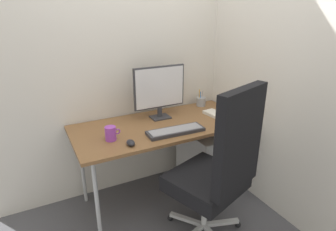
{
  "coord_description": "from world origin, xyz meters",
  "views": [
    {
      "loc": [
        -0.98,
        -1.99,
        1.67
      ],
      "look_at": [
        0.01,
        -0.07,
        0.83
      ],
      "focal_mm": 30.08,
      "sensor_mm": 36.0,
      "label": 1
    }
  ],
  "objects_px": {
    "keyboard": "(176,131)",
    "coffee_mug": "(111,133)",
    "office_chair": "(218,169)",
    "mouse": "(131,143)",
    "pen_holder": "(201,101)",
    "notebook": "(216,114)",
    "monitor": "(160,89)",
    "filing_cabinet": "(209,157)"
  },
  "relations": [
    {
      "from": "pen_holder",
      "to": "notebook",
      "type": "height_order",
      "value": "pen_holder"
    },
    {
      "from": "filing_cabinet",
      "to": "keyboard",
      "type": "bearing_deg",
      "value": -158.78
    },
    {
      "from": "monitor",
      "to": "keyboard",
      "type": "height_order",
      "value": "monitor"
    },
    {
      "from": "notebook",
      "to": "keyboard",
      "type": "bearing_deg",
      "value": -169.13
    },
    {
      "from": "office_chair",
      "to": "notebook",
      "type": "bearing_deg",
      "value": 55.56
    },
    {
      "from": "office_chair",
      "to": "notebook",
      "type": "height_order",
      "value": "office_chair"
    },
    {
      "from": "monitor",
      "to": "pen_holder",
      "type": "distance_m",
      "value": 0.57
    },
    {
      "from": "office_chair",
      "to": "keyboard",
      "type": "bearing_deg",
      "value": 101.76
    },
    {
      "from": "monitor",
      "to": "coffee_mug",
      "type": "distance_m",
      "value": 0.62
    },
    {
      "from": "pen_holder",
      "to": "notebook",
      "type": "bearing_deg",
      "value": -96.96
    },
    {
      "from": "keyboard",
      "to": "coffee_mug",
      "type": "relative_size",
      "value": 4.0
    },
    {
      "from": "office_chair",
      "to": "keyboard",
      "type": "height_order",
      "value": "office_chair"
    },
    {
      "from": "filing_cabinet",
      "to": "pen_holder",
      "type": "xyz_separation_m",
      "value": [
        0.06,
        0.27,
        0.49
      ]
    },
    {
      "from": "office_chair",
      "to": "filing_cabinet",
      "type": "relative_size",
      "value": 2.14
    },
    {
      "from": "keyboard",
      "to": "mouse",
      "type": "xyz_separation_m",
      "value": [
        -0.39,
        -0.04,
        0.01
      ]
    },
    {
      "from": "notebook",
      "to": "coffee_mug",
      "type": "relative_size",
      "value": 2.03
    },
    {
      "from": "monitor",
      "to": "mouse",
      "type": "relative_size",
      "value": 5.16
    },
    {
      "from": "keyboard",
      "to": "filing_cabinet",
      "type": "bearing_deg",
      "value": 21.22
    },
    {
      "from": "filing_cabinet",
      "to": "mouse",
      "type": "relative_size",
      "value": 6.22
    },
    {
      "from": "office_chair",
      "to": "keyboard",
      "type": "distance_m",
      "value": 0.48
    },
    {
      "from": "monitor",
      "to": "office_chair",
      "type": "bearing_deg",
      "value": -85.63
    },
    {
      "from": "office_chair",
      "to": "mouse",
      "type": "xyz_separation_m",
      "value": [
        -0.49,
        0.41,
        0.13
      ]
    },
    {
      "from": "filing_cabinet",
      "to": "notebook",
      "type": "distance_m",
      "value": 0.46
    },
    {
      "from": "office_chair",
      "to": "monitor",
      "type": "xyz_separation_m",
      "value": [
        -0.06,
        0.8,
        0.38
      ]
    },
    {
      "from": "office_chair",
      "to": "mouse",
      "type": "relative_size",
      "value": 13.32
    },
    {
      "from": "monitor",
      "to": "coffee_mug",
      "type": "height_order",
      "value": "monitor"
    },
    {
      "from": "pen_holder",
      "to": "coffee_mug",
      "type": "xyz_separation_m",
      "value": [
        -1.04,
        -0.35,
        0.01
      ]
    },
    {
      "from": "mouse",
      "to": "coffee_mug",
      "type": "bearing_deg",
      "value": 123.79
    },
    {
      "from": "monitor",
      "to": "notebook",
      "type": "relative_size",
      "value": 1.98
    },
    {
      "from": "coffee_mug",
      "to": "pen_holder",
      "type": "bearing_deg",
      "value": 18.76
    },
    {
      "from": "office_chair",
      "to": "filing_cabinet",
      "type": "distance_m",
      "value": 0.82
    },
    {
      "from": "filing_cabinet",
      "to": "keyboard",
      "type": "distance_m",
      "value": 0.7
    },
    {
      "from": "keyboard",
      "to": "notebook",
      "type": "distance_m",
      "value": 0.53
    },
    {
      "from": "notebook",
      "to": "filing_cabinet",
      "type": "bearing_deg",
      "value": 112.74
    },
    {
      "from": "notebook",
      "to": "pen_holder",
      "type": "bearing_deg",
      "value": 76.93
    },
    {
      "from": "notebook",
      "to": "coffee_mug",
      "type": "xyz_separation_m",
      "value": [
        -1.0,
        -0.05,
        0.04
      ]
    },
    {
      "from": "office_chair",
      "to": "monitor",
      "type": "bearing_deg",
      "value": 94.37
    },
    {
      "from": "filing_cabinet",
      "to": "keyboard",
      "type": "height_order",
      "value": "keyboard"
    },
    {
      "from": "filing_cabinet",
      "to": "coffee_mug",
      "type": "bearing_deg",
      "value": -175.13
    },
    {
      "from": "office_chair",
      "to": "coffee_mug",
      "type": "distance_m",
      "value": 0.83
    },
    {
      "from": "filing_cabinet",
      "to": "coffee_mug",
      "type": "xyz_separation_m",
      "value": [
        -0.98,
        -0.08,
        0.5
      ]
    },
    {
      "from": "monitor",
      "to": "pen_holder",
      "type": "xyz_separation_m",
      "value": [
        0.51,
        0.1,
        -0.22
      ]
    }
  ]
}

